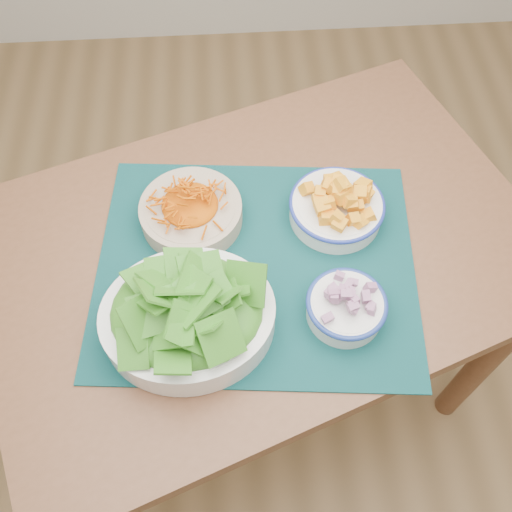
{
  "coord_description": "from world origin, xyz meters",
  "views": [
    {
      "loc": [
        -0.21,
        -0.26,
        1.67
      ],
      "look_at": [
        -0.17,
        0.29,
        0.78
      ],
      "focal_mm": 40.0,
      "sensor_mm": 36.0,
      "label": 1
    }
  ],
  "objects": [
    {
      "name": "lettuce_bowl",
      "position": [
        -0.29,
        0.17,
        0.81
      ],
      "size": [
        0.32,
        0.28,
        0.13
      ],
      "rotation": [
        0.0,
        0.0,
        0.09
      ],
      "color": "white",
      "rests_on": "placemat"
    },
    {
      "name": "table",
      "position": [
        -0.16,
        0.34,
        0.64
      ],
      "size": [
        1.24,
        1.03,
        0.75
      ],
      "rotation": [
        0.0,
        0.0,
        0.35
      ],
      "color": "brown",
      "rests_on": "ground"
    },
    {
      "name": "placemat",
      "position": [
        -0.17,
        0.29,
        0.75
      ],
      "size": [
        0.64,
        0.54,
        0.0
      ],
      "primitive_type": "cube",
      "rotation": [
        0.0,
        0.0,
        -0.09
      ],
      "color": "#062729",
      "rests_on": "table"
    },
    {
      "name": "ground",
      "position": [
        0.0,
        0.0,
        0.0
      ],
      "size": [
        4.0,
        4.0,
        0.0
      ],
      "primitive_type": "plane",
      "color": "#A27D4E",
      "rests_on": "ground"
    },
    {
      "name": "squash_bowl",
      "position": [
        -0.01,
        0.4,
        0.8
      ],
      "size": [
        0.22,
        0.22,
        0.09
      ],
      "rotation": [
        0.0,
        0.0,
        0.26
      ],
      "color": "white",
      "rests_on": "placemat"
    },
    {
      "name": "carrot_bowl",
      "position": [
        -0.29,
        0.41,
        0.79
      ],
      "size": [
        0.21,
        0.21,
        0.07
      ],
      "rotation": [
        0.0,
        0.0,
        0.09
      ],
      "color": "tan",
      "rests_on": "placemat"
    },
    {
      "name": "onion_bowl",
      "position": [
        -0.02,
        0.18,
        0.79
      ],
      "size": [
        0.17,
        0.17,
        0.07
      ],
      "rotation": [
        0.0,
        0.0,
        0.34
      ],
      "color": "white",
      "rests_on": "placemat"
    }
  ]
}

